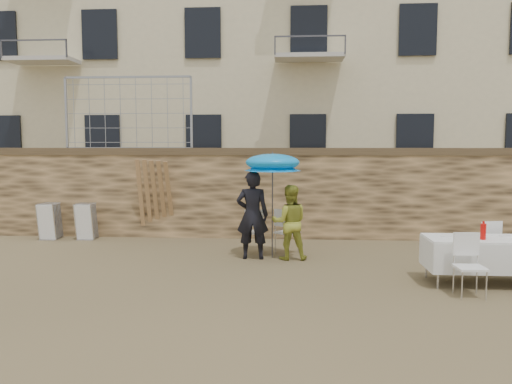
# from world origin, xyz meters

# --- Properties ---
(ground) EXTENTS (80.00, 80.00, 0.00)m
(ground) POSITION_xyz_m (0.00, 0.00, 0.00)
(ground) COLOR brown
(ground) RESTS_ON ground
(stone_wall) EXTENTS (13.00, 0.50, 2.20)m
(stone_wall) POSITION_xyz_m (0.00, 5.00, 1.10)
(stone_wall) COLOR olive
(stone_wall) RESTS_ON ground
(apartment_building) EXTENTS (20.00, 8.00, 15.00)m
(apartment_building) POSITION_xyz_m (0.00, 12.00, 7.50)
(apartment_building) COLOR #C6B98F
(apartment_building) RESTS_ON ground
(chain_link_fence) EXTENTS (3.20, 0.06, 1.80)m
(chain_link_fence) POSITION_xyz_m (-3.00, 5.00, 3.10)
(chain_link_fence) COLOR gray
(chain_link_fence) RESTS_ON stone_wall
(man_suit) EXTENTS (0.66, 0.44, 1.79)m
(man_suit) POSITION_xyz_m (0.30, 2.58, 0.90)
(man_suit) COLOR black
(man_suit) RESTS_ON ground
(woman_dress) EXTENTS (0.77, 0.62, 1.51)m
(woman_dress) POSITION_xyz_m (1.05, 2.58, 0.75)
(woman_dress) COLOR #CAD03F
(woman_dress) RESTS_ON ground
(umbrella) EXTENTS (1.15, 1.15, 2.01)m
(umbrella) POSITION_xyz_m (0.70, 2.68, 1.89)
(umbrella) COLOR #3F3F44
(umbrella) RESTS_ON ground
(couple_chair_left) EXTENTS (0.50, 0.50, 0.96)m
(couple_chair_left) POSITION_xyz_m (0.30, 3.13, 0.48)
(couple_chair_left) COLOR white
(couple_chair_left) RESTS_ON ground
(couple_chair_right) EXTENTS (0.68, 0.68, 0.96)m
(couple_chair_right) POSITION_xyz_m (1.00, 3.13, 0.48)
(couple_chair_right) COLOR white
(couple_chair_right) RESTS_ON ground
(banquet_table) EXTENTS (2.10, 0.85, 0.78)m
(banquet_table) POSITION_xyz_m (4.39, 0.97, 0.73)
(banquet_table) COLOR silver
(banquet_table) RESTS_ON ground
(soda_bottle) EXTENTS (0.09, 0.09, 0.26)m
(soda_bottle) POSITION_xyz_m (4.19, 0.82, 0.91)
(soda_bottle) COLOR red
(soda_bottle) RESTS_ON banquet_table
(table_chair_front_left) EXTENTS (0.50, 0.50, 0.96)m
(table_chair_front_left) POSITION_xyz_m (3.79, 0.22, 0.48)
(table_chair_front_left) COLOR white
(table_chair_front_left) RESTS_ON ground
(table_chair_back) EXTENTS (0.58, 0.58, 0.96)m
(table_chair_back) POSITION_xyz_m (4.59, 1.77, 0.48)
(table_chair_back) COLOR white
(table_chair_back) RESTS_ON ground
(chair_stack_left) EXTENTS (0.46, 0.55, 0.92)m
(chair_stack_left) POSITION_xyz_m (-4.80, 4.52, 0.46)
(chair_stack_left) COLOR white
(chair_stack_left) RESTS_ON ground
(chair_stack_right) EXTENTS (0.46, 0.47, 0.92)m
(chair_stack_right) POSITION_xyz_m (-3.90, 4.52, 0.46)
(chair_stack_right) COLOR white
(chair_stack_right) RESTS_ON ground
(wood_planks) EXTENTS (0.70, 0.20, 2.00)m
(wood_planks) POSITION_xyz_m (-2.30, 4.59, 1.00)
(wood_planks) COLOR #A37749
(wood_planks) RESTS_ON ground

